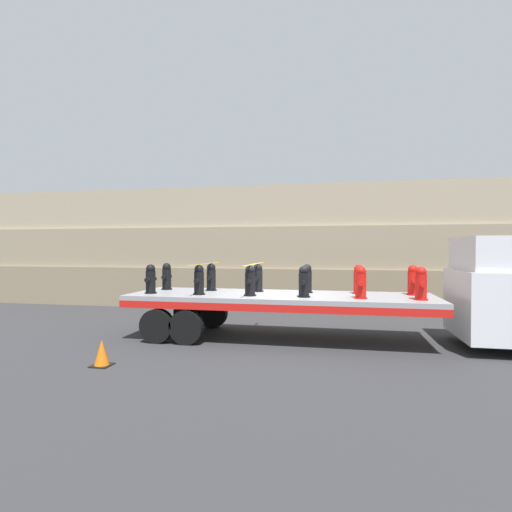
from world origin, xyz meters
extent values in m
plane|color=#2D2D30|center=(0.00, 0.00, 0.00)|extent=(120.00, 120.00, 0.00)
cube|color=#84755B|center=(0.00, 6.42, 0.89)|extent=(60.00, 3.00, 1.78)
cube|color=gray|center=(0.00, 6.57, 2.67)|extent=(60.00, 3.00, 1.78)
cube|color=tan|center=(0.00, 6.72, 4.45)|extent=(60.00, 3.00, 1.78)
cube|color=silver|center=(5.89, 0.00, 1.17)|extent=(2.29, 2.55, 1.76)
cube|color=silver|center=(5.66, 0.00, 2.50)|extent=(1.61, 2.34, 0.88)
cylinder|color=black|center=(6.29, 1.21, 0.53)|extent=(1.06, 0.28, 1.06)
cube|color=gray|center=(0.00, 0.00, 1.24)|extent=(8.73, 2.57, 0.13)
cube|color=red|center=(0.00, -1.24, 1.07)|extent=(8.73, 0.08, 0.20)
cube|color=red|center=(0.00, 1.24, 1.07)|extent=(8.73, 0.08, 0.20)
cylinder|color=black|center=(-2.40, -1.18, 0.47)|extent=(0.94, 0.30, 0.94)
cylinder|color=black|center=(-2.40, 1.18, 0.47)|extent=(0.94, 0.30, 0.94)
cylinder|color=black|center=(-3.27, -1.18, 0.47)|extent=(0.94, 0.30, 0.94)
cylinder|color=black|center=(-3.27, 1.18, 0.47)|extent=(0.94, 0.30, 0.94)
cylinder|color=black|center=(-3.76, -0.56, 1.32)|extent=(0.36, 0.36, 0.03)
cylinder|color=black|center=(-3.76, -0.56, 1.63)|extent=(0.28, 0.28, 0.66)
sphere|color=black|center=(-3.76, -0.56, 2.03)|extent=(0.27, 0.27, 0.27)
cylinder|color=black|center=(-3.76, -0.77, 1.71)|extent=(0.13, 0.13, 0.13)
cylinder|color=black|center=(-3.76, -0.36, 1.71)|extent=(0.13, 0.13, 0.13)
cylinder|color=black|center=(-3.76, 0.56, 1.32)|extent=(0.36, 0.36, 0.03)
cylinder|color=black|center=(-3.76, 0.56, 1.63)|extent=(0.28, 0.28, 0.66)
sphere|color=black|center=(-3.76, 0.56, 2.03)|extent=(0.27, 0.27, 0.27)
cylinder|color=black|center=(-3.76, 0.36, 1.71)|extent=(0.13, 0.13, 0.13)
cylinder|color=black|center=(-3.76, 0.77, 1.71)|extent=(0.13, 0.13, 0.13)
cylinder|color=black|center=(-2.26, -0.56, 1.32)|extent=(0.36, 0.36, 0.03)
cylinder|color=black|center=(-2.26, -0.56, 1.63)|extent=(0.28, 0.28, 0.66)
sphere|color=black|center=(-2.26, -0.56, 2.03)|extent=(0.27, 0.27, 0.27)
cylinder|color=black|center=(-2.26, -0.77, 1.71)|extent=(0.13, 0.13, 0.13)
cylinder|color=black|center=(-2.26, -0.36, 1.71)|extent=(0.13, 0.13, 0.13)
cylinder|color=black|center=(-2.26, 0.56, 1.32)|extent=(0.36, 0.36, 0.03)
cylinder|color=black|center=(-2.26, 0.56, 1.63)|extent=(0.28, 0.28, 0.66)
sphere|color=black|center=(-2.26, 0.56, 2.03)|extent=(0.27, 0.27, 0.27)
cylinder|color=black|center=(-2.26, 0.36, 1.71)|extent=(0.13, 0.13, 0.13)
cylinder|color=black|center=(-2.26, 0.77, 1.71)|extent=(0.13, 0.13, 0.13)
cylinder|color=black|center=(-0.75, -0.56, 1.32)|extent=(0.36, 0.36, 0.03)
cylinder|color=black|center=(-0.75, -0.56, 1.63)|extent=(0.28, 0.28, 0.66)
sphere|color=black|center=(-0.75, -0.56, 2.03)|extent=(0.27, 0.27, 0.27)
cylinder|color=black|center=(-0.75, -0.77, 1.71)|extent=(0.13, 0.13, 0.13)
cylinder|color=black|center=(-0.75, -0.36, 1.71)|extent=(0.13, 0.13, 0.13)
cylinder|color=black|center=(-0.75, 0.56, 1.32)|extent=(0.36, 0.36, 0.03)
cylinder|color=black|center=(-0.75, 0.56, 1.63)|extent=(0.28, 0.28, 0.66)
sphere|color=black|center=(-0.75, 0.56, 2.03)|extent=(0.27, 0.27, 0.27)
cylinder|color=black|center=(-0.75, 0.36, 1.71)|extent=(0.13, 0.13, 0.13)
cylinder|color=black|center=(-0.75, 0.77, 1.71)|extent=(0.13, 0.13, 0.13)
cylinder|color=black|center=(0.75, -0.56, 1.32)|extent=(0.36, 0.36, 0.03)
cylinder|color=black|center=(0.75, -0.56, 1.63)|extent=(0.28, 0.28, 0.66)
sphere|color=black|center=(0.75, -0.56, 2.03)|extent=(0.27, 0.27, 0.27)
cylinder|color=black|center=(0.75, -0.77, 1.71)|extent=(0.13, 0.13, 0.13)
cylinder|color=black|center=(0.75, -0.36, 1.71)|extent=(0.13, 0.13, 0.13)
cylinder|color=black|center=(0.75, 0.56, 1.32)|extent=(0.36, 0.36, 0.03)
cylinder|color=black|center=(0.75, 0.56, 1.63)|extent=(0.28, 0.28, 0.66)
sphere|color=black|center=(0.75, 0.56, 2.03)|extent=(0.27, 0.27, 0.27)
cylinder|color=black|center=(0.75, 0.36, 1.71)|extent=(0.13, 0.13, 0.13)
cylinder|color=black|center=(0.75, 0.77, 1.71)|extent=(0.13, 0.13, 0.13)
cylinder|color=red|center=(2.26, -0.56, 1.32)|extent=(0.36, 0.36, 0.03)
cylinder|color=red|center=(2.26, -0.56, 1.63)|extent=(0.28, 0.28, 0.66)
sphere|color=red|center=(2.26, -0.56, 2.03)|extent=(0.27, 0.27, 0.27)
cylinder|color=red|center=(2.26, -0.77, 1.71)|extent=(0.13, 0.13, 0.13)
cylinder|color=red|center=(2.26, -0.36, 1.71)|extent=(0.13, 0.13, 0.13)
cylinder|color=red|center=(2.26, 0.56, 1.32)|extent=(0.36, 0.36, 0.03)
cylinder|color=red|center=(2.26, 0.56, 1.63)|extent=(0.28, 0.28, 0.66)
sphere|color=red|center=(2.26, 0.56, 2.03)|extent=(0.27, 0.27, 0.27)
cylinder|color=red|center=(2.26, 0.36, 1.71)|extent=(0.13, 0.13, 0.13)
cylinder|color=red|center=(2.26, 0.77, 1.71)|extent=(0.13, 0.13, 0.13)
cylinder|color=red|center=(3.76, -0.56, 1.32)|extent=(0.36, 0.36, 0.03)
cylinder|color=red|center=(3.76, -0.56, 1.63)|extent=(0.28, 0.28, 0.66)
sphere|color=red|center=(3.76, -0.56, 2.03)|extent=(0.27, 0.27, 0.27)
cylinder|color=red|center=(3.76, -0.77, 1.71)|extent=(0.13, 0.13, 0.13)
cylinder|color=red|center=(3.76, -0.36, 1.71)|extent=(0.13, 0.13, 0.13)
cylinder|color=red|center=(3.76, 0.56, 1.32)|extent=(0.36, 0.36, 0.03)
cylinder|color=red|center=(3.76, 0.56, 1.63)|extent=(0.28, 0.28, 0.66)
sphere|color=red|center=(3.76, 0.56, 2.03)|extent=(0.27, 0.27, 0.27)
cylinder|color=red|center=(3.76, 0.36, 1.71)|extent=(0.13, 0.13, 0.13)
cylinder|color=red|center=(3.76, 0.77, 1.71)|extent=(0.13, 0.13, 0.13)
cube|color=yellow|center=(-2.26, 0.00, 2.17)|extent=(0.05, 2.77, 0.01)
cube|color=yellow|center=(-0.75, 0.00, 2.17)|extent=(0.05, 2.77, 0.01)
cube|color=black|center=(-3.51, -3.47, 0.01)|extent=(0.42, 0.42, 0.03)
cone|color=orange|center=(-3.51, -3.47, 0.31)|extent=(0.33, 0.33, 0.56)
camera|label=1|loc=(1.65, -11.47, 2.63)|focal=28.00mm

